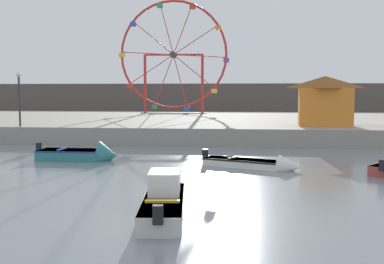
# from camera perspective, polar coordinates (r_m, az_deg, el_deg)

# --- Properties ---
(ground_plane) EXTENTS (240.00, 240.00, 0.00)m
(ground_plane) POSITION_cam_1_polar(r_m,az_deg,el_deg) (12.64, -0.64, -10.55)
(ground_plane) COLOR slate
(quay_promenade) EXTENTS (110.00, 23.69, 1.09)m
(quay_promenade) POSITION_cam_1_polar(r_m,az_deg,el_deg) (40.24, 4.11, 0.96)
(quay_promenade) COLOR gray
(quay_promenade) RESTS_ON ground_plane
(distant_town_skyline) EXTENTS (140.00, 3.00, 4.40)m
(distant_town_skyline) POSITION_cam_1_polar(r_m,az_deg,el_deg) (63.56, 4.89, 3.93)
(distant_town_skyline) COLOR #564C47
(distant_town_skyline) RESTS_ON ground_plane
(motorboat_teal_painted) EXTENTS (4.10, 1.49, 1.37)m
(motorboat_teal_painted) POSITION_cam_1_polar(r_m,az_deg,el_deg) (23.62, -13.03, -2.70)
(motorboat_teal_painted) COLOR teal
(motorboat_teal_painted) RESTS_ON ground_plane
(motorboat_pale_grey) EXTENTS (1.62, 5.43, 1.40)m
(motorboat_pale_grey) POSITION_cam_1_polar(r_m,az_deg,el_deg) (13.65, -3.31, -7.87)
(motorboat_pale_grey) COLOR silver
(motorboat_pale_grey) RESTS_ON ground_plane
(motorboat_white_red_stripe) EXTENTS (4.53, 2.62, 0.99)m
(motorboat_white_red_stripe) POSITION_cam_1_polar(r_m,az_deg,el_deg) (20.79, 8.11, -3.87)
(motorboat_white_red_stripe) COLOR silver
(motorboat_white_red_stripe) RESTS_ON ground_plane
(ferris_wheel_red_frame) EXTENTS (11.38, 1.20, 11.56)m
(ferris_wheel_red_frame) POSITION_cam_1_polar(r_m,az_deg,el_deg) (48.39, -2.28, 9.18)
(ferris_wheel_red_frame) COLOR red
(ferris_wheel_red_frame) RESTS_ON quay_promenade
(carnival_booth_orange_canopy) EXTENTS (3.94, 3.31, 3.30)m
(carnival_booth_orange_canopy) POSITION_cam_1_polar(r_m,az_deg,el_deg) (32.30, 15.95, 3.80)
(carnival_booth_orange_canopy) COLOR orange
(carnival_booth_orange_canopy) RESTS_ON quay_promenade
(promenade_lamp_near) EXTENTS (0.32, 0.32, 3.52)m
(promenade_lamp_near) POSITION_cam_1_polar(r_m,az_deg,el_deg) (32.28, -20.40, 4.78)
(promenade_lamp_near) COLOR #2D2D33
(promenade_lamp_near) RESTS_ON quay_promenade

